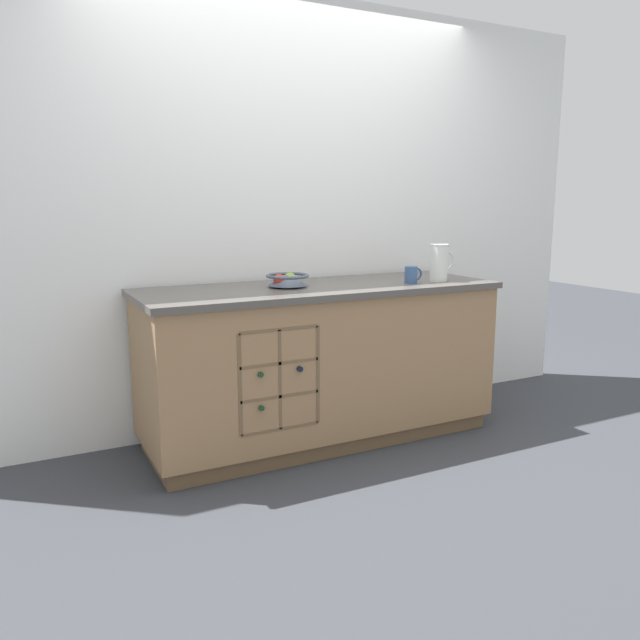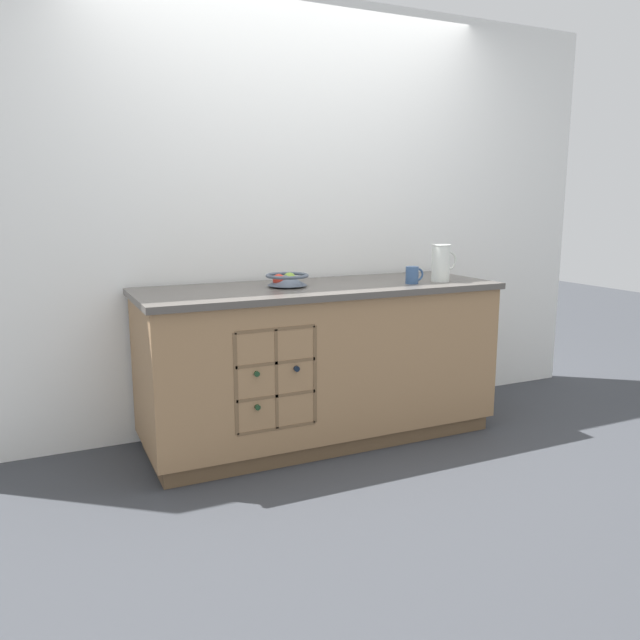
{
  "view_description": "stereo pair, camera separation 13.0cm",
  "coord_description": "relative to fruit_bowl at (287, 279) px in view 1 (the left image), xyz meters",
  "views": [
    {
      "loc": [
        -1.59,
        -3.1,
        1.36
      ],
      "look_at": [
        0.0,
        0.0,
        0.7
      ],
      "focal_mm": 35.0,
      "sensor_mm": 36.0,
      "label": 1
    },
    {
      "loc": [
        -1.47,
        -3.15,
        1.36
      ],
      "look_at": [
        0.0,
        0.0,
        0.7
      ],
      "focal_mm": 35.0,
      "sensor_mm": 36.0,
      "label": 2
    }
  ],
  "objects": [
    {
      "name": "fruit_bowl",
      "position": [
        0.0,
        0.0,
        0.0
      ],
      "size": [
        0.24,
        0.24,
        0.08
      ],
      "color": "#4C5666",
      "rests_on": "kitchen_island"
    },
    {
      "name": "ceramic_mug",
      "position": [
        0.71,
        -0.18,
        0.0
      ],
      "size": [
        0.11,
        0.07,
        0.1
      ],
      "color": "#385684",
      "rests_on": "kitchen_island"
    },
    {
      "name": "back_wall",
      "position": [
        0.19,
        0.38,
        0.33
      ],
      "size": [
        4.4,
        0.06,
        2.55
      ],
      "primitive_type": "cube",
      "color": "white",
      "rests_on": "ground_plane"
    },
    {
      "name": "ground_plane",
      "position": [
        0.19,
        -0.03,
        -0.94
      ],
      "size": [
        14.0,
        14.0,
        0.0
      ],
      "primitive_type": "plane",
      "color": "#383A3F"
    },
    {
      "name": "white_pitcher",
      "position": [
        0.91,
        -0.17,
        0.07
      ],
      "size": [
        0.17,
        0.11,
        0.22
      ],
      "color": "silver",
      "rests_on": "kitchen_island"
    },
    {
      "name": "kitchen_island",
      "position": [
        0.19,
        -0.03,
        -0.49
      ],
      "size": [
        2.04,
        0.72,
        0.9
      ],
      "color": "brown",
      "rests_on": "ground_plane"
    }
  ]
}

